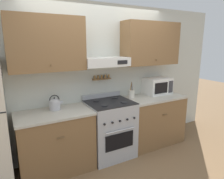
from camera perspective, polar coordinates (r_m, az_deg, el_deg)
ground_plane at (r=3.45m, az=2.05°, el=-20.30°), size 16.00×16.00×0.00m
wall_back at (r=3.45m, az=-2.79°, el=6.27°), size 5.20×0.46×2.55m
counter_left at (r=3.20m, az=-15.77°, el=-14.10°), size 1.08×0.66×0.92m
counter_right at (r=3.98m, az=11.47°, el=-8.35°), size 1.15×0.66×0.92m
stove_range at (r=3.46m, az=-0.63°, el=-11.08°), size 0.73×0.69×1.03m
tea_kettle at (r=3.12m, az=-16.04°, el=-3.93°), size 0.22×0.17×0.23m
microwave at (r=4.02m, az=12.65°, el=1.04°), size 0.51×0.40×0.32m
utensil_crock at (r=3.66m, az=5.59°, el=-1.19°), size 0.11×0.11×0.30m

